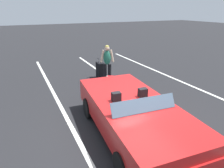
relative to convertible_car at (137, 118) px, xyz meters
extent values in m
plane|color=black|center=(-0.21, 0.02, -0.59)|extent=(80.00, 80.00, 0.00)
cube|color=silver|center=(-0.21, -1.32, -0.59)|extent=(18.00, 0.12, 0.01)
cube|color=silver|center=(-0.21, 1.38, -0.59)|extent=(18.00, 0.12, 0.01)
cube|color=red|center=(-0.21, 0.02, 0.03)|extent=(4.24, 2.10, 0.64)
cube|color=red|center=(1.22, -0.10, -0.08)|extent=(1.45, 1.78, 0.38)
cube|color=slate|center=(0.30, -0.03, 0.50)|extent=(0.31, 1.56, 0.31)
cube|color=black|center=(-0.38, 0.40, 0.46)|extent=(0.18, 0.23, 0.22)
cube|color=black|center=(-0.44, -0.33, 0.46)|extent=(0.18, 0.23, 0.22)
cylinder|color=black|center=(1.13, 0.72, -0.29)|extent=(0.62, 0.27, 0.60)
cylinder|color=black|center=(0.99, -0.90, -0.29)|extent=(0.62, 0.27, 0.60)
cylinder|color=black|center=(-1.41, 0.93, -0.29)|extent=(0.62, 0.27, 0.60)
cylinder|color=black|center=(-1.54, -0.68, -0.29)|extent=(0.62, 0.27, 0.60)
cube|color=black|center=(-4.74, 1.01, -0.22)|extent=(0.50, 0.31, 0.74)
cube|color=black|center=(-4.73, 1.16, -0.27)|extent=(0.38, 0.04, 0.41)
cylinder|color=gray|center=(-4.88, 0.94, 0.24)|extent=(0.02, 0.02, 0.19)
cylinder|color=gray|center=(-4.61, 0.93, 0.24)|extent=(0.02, 0.02, 0.19)
cylinder|color=black|center=(-4.74, 0.93, 0.34)|extent=(0.27, 0.04, 0.03)
sphere|color=black|center=(-4.91, 0.92, -0.57)|extent=(0.04, 0.04, 0.04)
sphere|color=black|center=(-4.58, 0.90, -0.57)|extent=(0.04, 0.04, 0.04)
cube|color=red|center=(-3.00, 0.71, -0.28)|extent=(0.47, 0.39, 0.62)
cube|color=maroon|center=(-3.06, 0.60, -0.33)|extent=(0.30, 0.16, 0.34)
sphere|color=black|center=(-2.83, 0.73, -0.57)|extent=(0.04, 0.04, 0.04)
sphere|color=black|center=(-3.08, 0.86, -0.57)|extent=(0.04, 0.04, 0.04)
ellipsoid|color=#1E479E|center=(-3.98, 0.28, -0.44)|extent=(0.51, 0.70, 0.30)
torus|color=black|center=(-3.98, 0.28, -0.26)|extent=(0.48, 0.48, 0.02)
cylinder|color=black|center=(-4.00, 1.15, -0.18)|extent=(0.19, 0.19, 0.82)
cylinder|color=black|center=(-4.08, 0.96, -0.18)|extent=(0.19, 0.19, 0.82)
ellipsoid|color=#267259|center=(-4.04, 1.05, 0.53)|extent=(0.32, 0.38, 0.60)
sphere|color=beige|center=(-4.04, 1.05, 0.93)|extent=(0.21, 0.21, 0.21)
sphere|color=tan|center=(-4.04, 1.05, 0.97)|extent=(0.18, 0.18, 0.18)
cylinder|color=beige|center=(-3.97, 1.25, 0.60)|extent=(0.15, 0.21, 0.53)
cylinder|color=beige|center=(-4.11, 0.86, 0.60)|extent=(0.15, 0.21, 0.53)
camera|label=1|loc=(3.57, -2.38, 2.50)|focal=32.26mm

